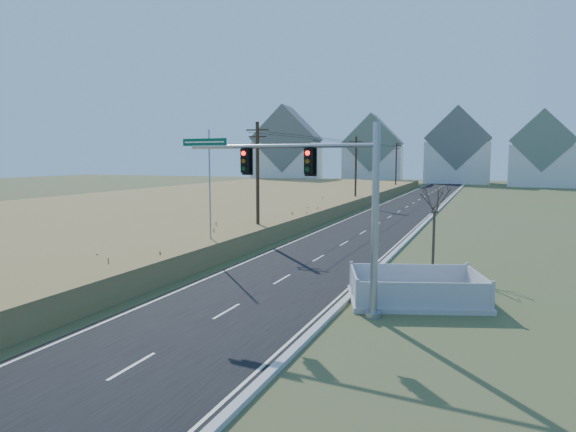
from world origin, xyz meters
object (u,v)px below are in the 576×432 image
object	(u,v)px
fence_enclosure	(415,296)
open_sign	(357,291)
bare_tree	(435,198)
traffic_signal_mast	(330,199)
flagpole	(210,208)

from	to	relation	value
fence_enclosure	open_sign	bearing A→B (deg)	174.26
fence_enclosure	bare_tree	distance (m)	8.06
traffic_signal_mast	open_sign	bearing A→B (deg)	78.93
traffic_signal_mast	flagpole	bearing A→B (deg)	148.17
traffic_signal_mast	flagpole	size ratio (longest dim) A/B	1.20
fence_enclosure	open_sign	world-z (taller)	fence_enclosure
open_sign	flagpole	bearing A→B (deg)	138.47
bare_tree	fence_enclosure	bearing A→B (deg)	-90.00
open_sign	fence_enclosure	bearing A→B (deg)	-1.09
fence_enclosure	bare_tree	world-z (taller)	bare_tree
flagpole	bare_tree	xyz separation A→B (m)	(13.37, 1.97, 0.88)
bare_tree	traffic_signal_mast	bearing A→B (deg)	-107.79
open_sign	bare_tree	world-z (taller)	bare_tree
open_sign	bare_tree	bearing A→B (deg)	58.00
traffic_signal_mast	open_sign	world-z (taller)	traffic_signal_mast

